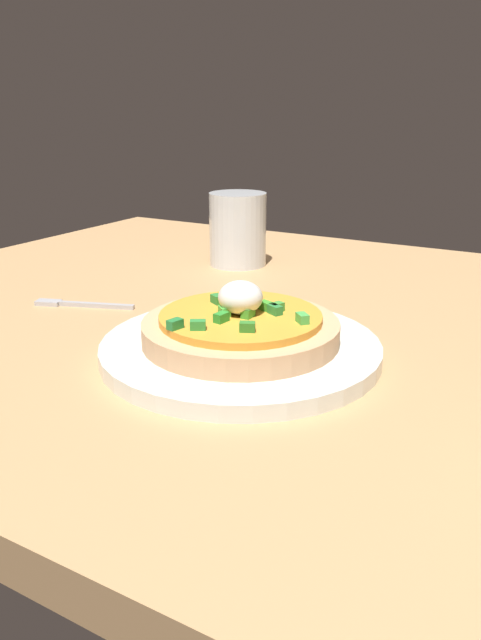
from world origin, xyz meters
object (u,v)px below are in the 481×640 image
(plate, at_px, (241,349))
(pizza, at_px, (241,326))
(fork, at_px, (76,304))
(cup_far, at_px, (238,233))

(plate, height_order, pizza, pizza)
(plate, height_order, fork, plate)
(plate, distance_m, cup_far, 0.34)
(cup_far, bearing_deg, pizza, -59.63)
(pizza, relative_size, fork, 1.56)
(plate, relative_size, cup_far, 2.47)
(cup_far, relative_size, fork, 0.90)
(cup_far, distance_m, fork, 0.27)
(pizza, bearing_deg, cup_far, 120.37)
(pizza, relative_size, cup_far, 1.73)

